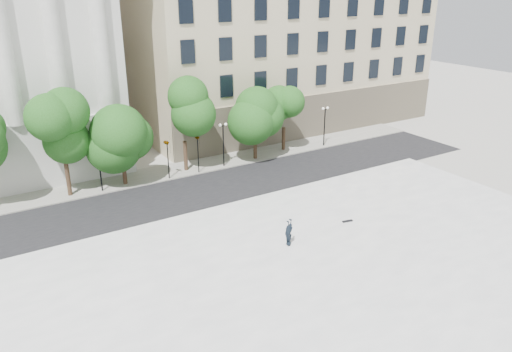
# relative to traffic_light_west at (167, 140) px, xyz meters

# --- Properties ---
(ground) EXTENTS (160.00, 160.00, 0.00)m
(ground) POSITION_rel_traffic_light_west_xyz_m (0.06, -22.30, -3.75)
(ground) COLOR #AEACA4
(ground) RESTS_ON ground
(plaza) EXTENTS (44.00, 22.00, 0.45)m
(plaza) POSITION_rel_traffic_light_west_xyz_m (0.06, -19.30, -3.52)
(plaza) COLOR white
(plaza) RESTS_ON ground
(street) EXTENTS (60.00, 8.00, 0.02)m
(street) POSITION_rel_traffic_light_west_xyz_m (0.06, -4.30, -3.74)
(street) COLOR black
(street) RESTS_ON ground
(far_sidewalk) EXTENTS (60.00, 4.00, 0.12)m
(far_sidewalk) POSITION_rel_traffic_light_west_xyz_m (0.06, 1.70, -3.69)
(far_sidewalk) COLOR #A8A49B
(far_sidewalk) RESTS_ON ground
(building_east) EXTENTS (36.00, 26.15, 23.00)m
(building_east) POSITION_rel_traffic_light_west_xyz_m (20.06, 16.61, 7.40)
(building_east) COLOR beige
(building_east) RESTS_ON ground
(traffic_light_west) EXTENTS (1.12, 1.86, 4.25)m
(traffic_light_west) POSITION_rel_traffic_light_west_xyz_m (0.00, 0.00, 0.00)
(traffic_light_west) COLOR black
(traffic_light_west) RESTS_ON ground
(traffic_light_east) EXTENTS (0.56, 1.73, 4.18)m
(traffic_light_east) POSITION_rel_traffic_light_west_xyz_m (2.97, -0.00, -0.06)
(traffic_light_east) COLOR black
(traffic_light_east) RESTS_ON ground
(person_lying) EXTENTS (1.27, 1.98, 0.51)m
(person_lying) POSITION_rel_traffic_light_west_xyz_m (1.69, -16.33, -3.04)
(person_lying) COLOR black
(person_lying) RESTS_ON plaza
(skateboard) EXTENTS (0.83, 0.36, 0.08)m
(skateboard) POSITION_rel_traffic_light_west_xyz_m (7.39, -15.72, -3.26)
(skateboard) COLOR black
(skateboard) RESTS_ON plaza
(street_trees) EXTENTS (31.89, 4.78, 8.05)m
(street_trees) POSITION_rel_traffic_light_west_xyz_m (-1.01, 0.98, 1.39)
(street_trees) COLOR #382619
(street_trees) RESTS_ON ground
(lamp_posts) EXTENTS (36.80, 0.28, 4.39)m
(lamp_posts) POSITION_rel_traffic_light_west_xyz_m (0.14, 0.30, -0.76)
(lamp_posts) COLOR black
(lamp_posts) RESTS_ON ground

